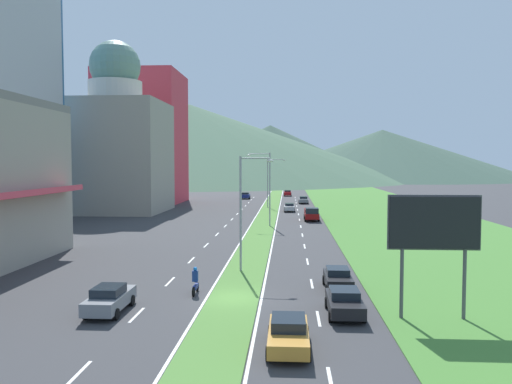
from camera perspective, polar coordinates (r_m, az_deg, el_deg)
ground_plane at (r=32.87m, az=-2.50°, el=-11.85°), size 600.00×600.00×0.00m
grass_median at (r=92.01m, az=1.51°, el=-2.03°), size 3.20×240.00×0.06m
grass_verge_right at (r=93.54m, az=14.23°, el=-2.05°), size 24.00×240.00×0.06m
lane_dash_left_1 at (r=23.06m, az=-19.38°, el=-18.74°), size 0.16×2.80×0.01m
lane_dash_left_2 at (r=30.26m, az=-13.22°, el=-13.26°), size 0.16×2.80×0.01m
lane_dash_left_3 at (r=37.82m, az=-9.61°, el=-9.86°), size 0.16×2.80×0.01m
lane_dash_left_4 at (r=45.56m, az=-7.26°, el=-7.58°), size 0.16×2.80×0.01m
lane_dash_left_5 at (r=53.41m, az=-5.61°, el=-5.96°), size 0.16×2.80×0.01m
lane_dash_left_6 at (r=61.32m, az=-4.39°, el=-4.75°), size 0.16×2.80×0.01m
lane_dash_left_7 at (r=69.28m, az=-3.45°, el=-3.82°), size 0.16×2.80×0.01m
lane_dash_left_8 at (r=77.26m, az=-2.71°, el=-3.08°), size 0.16×2.80×0.01m
lane_dash_left_9 at (r=85.26m, az=-2.11°, el=-2.47°), size 0.16×2.80×0.01m
lane_dash_left_10 at (r=93.29m, az=-1.61°, el=-1.97°), size 0.16×2.80×0.01m
lane_dash_left_11 at (r=101.32m, az=-1.19°, el=-1.55°), size 0.16×2.80×0.01m
lane_dash_left_12 at (r=109.36m, az=-0.83°, el=-1.20°), size 0.16×2.80×0.01m
lane_dash_left_13 at (r=117.41m, az=-0.52°, el=-0.89°), size 0.16×2.80×0.01m
lane_dash_left_14 at (r=125.46m, az=-0.25°, el=-0.62°), size 0.16×2.80×0.01m
lane_dash_right_1 at (r=21.50m, az=8.35°, el=-20.26°), size 0.16×2.80×0.01m
lane_dash_right_2 at (r=29.08m, az=7.01°, el=-13.89°), size 0.16×2.80×0.01m
lane_dash_right_3 at (r=36.88m, az=6.26°, el=-10.17°), size 0.16×2.80×0.01m
lane_dash_right_4 at (r=44.79m, az=5.79°, el=-7.76°), size 0.16×2.80×0.01m
lane_dash_right_5 at (r=52.75m, az=5.46°, el=-6.07°), size 0.16×2.80×0.01m
lane_dash_right_6 at (r=60.75m, az=5.22°, el=-4.83°), size 0.16×2.80×0.01m
lane_dash_right_7 at (r=68.77m, az=5.03°, el=-3.88°), size 0.16×2.80×0.01m
lane_dash_right_8 at (r=76.81m, az=4.89°, el=-3.12°), size 0.16×2.80×0.01m
lane_dash_right_9 at (r=84.86m, az=4.77°, el=-2.51°), size 0.16×2.80×0.01m
lane_dash_right_10 at (r=92.91m, az=4.67°, el=-2.01°), size 0.16×2.80×0.01m
lane_dash_right_11 at (r=100.97m, az=4.59°, el=-1.58°), size 0.16×2.80×0.01m
lane_dash_right_12 at (r=109.04m, az=4.52°, el=-1.22°), size 0.16×2.80×0.01m
lane_dash_right_13 at (r=117.11m, az=4.46°, el=-0.91°), size 0.16×2.80×0.01m
lane_dash_right_14 at (r=125.19m, az=4.41°, el=-0.64°), size 0.16×2.80×0.01m
edge_line_median_left at (r=92.09m, az=0.42°, el=-2.04°), size 0.16×240.00×0.01m
edge_line_median_right at (r=91.96m, az=2.60°, el=-2.05°), size 0.16×240.00×0.01m
domed_building at (r=92.30m, az=-15.38°, el=5.16°), size 16.68×16.68×29.63m
midrise_colored at (r=111.93m, az=-12.62°, el=5.90°), size 16.63×16.63×27.60m
hill_far_left at (r=262.31m, az=-8.16°, el=5.68°), size 226.49×226.49×39.20m
hill_far_center at (r=283.38m, az=1.61°, el=4.54°), size 125.26×125.26×29.35m
hill_far_right at (r=282.13m, az=13.95°, el=4.13°), size 151.67×151.67×26.22m
street_lamp_near at (r=39.96m, az=-1.33°, el=-1.54°), size 2.69×0.44×9.09m
street_lamp_mid at (r=68.42m, az=1.28°, el=0.89°), size 3.22×0.47×9.93m
street_lamp_far at (r=96.94m, az=1.56°, el=1.44°), size 3.53×0.50×9.34m
billboard_roadside at (r=29.26m, az=19.34°, el=-3.82°), size 5.00×0.28×6.85m
car_0 at (r=24.34m, az=3.65°, el=-15.51°), size 1.96×4.56×1.45m
car_1 at (r=107.47m, az=5.34°, el=-0.88°), size 2.00×4.58×1.48m
car_2 at (r=30.94m, az=-16.09°, el=-11.42°), size 1.92×4.52×1.56m
car_3 at (r=29.76m, az=9.89°, el=-12.02°), size 2.00×4.36×1.45m
car_4 at (r=131.32m, az=3.56°, el=-0.11°), size 1.97×4.21×1.50m
car_5 at (r=35.48m, az=9.15°, el=-9.51°), size 1.88×4.25×1.44m
car_6 at (r=120.78m, az=-1.18°, el=-0.40°), size 2.04×4.28×1.54m
car_7 at (r=89.71m, az=3.76°, el=-1.71°), size 1.91×4.43×1.45m
pickup_truck_0 at (r=75.83m, az=6.24°, el=-2.47°), size 2.18×5.40×2.00m
motorcycle_rider at (r=33.98m, az=-6.81°, el=-10.06°), size 0.36×2.00×1.80m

